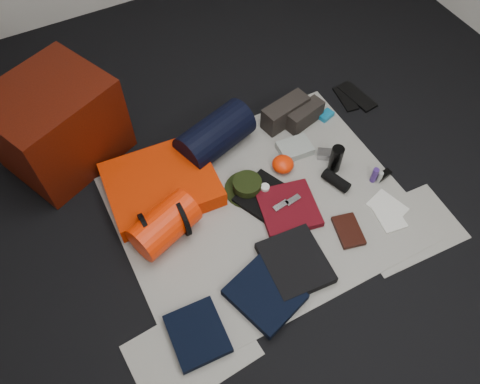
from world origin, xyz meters
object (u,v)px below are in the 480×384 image
stuff_sack (165,225)px  compact_camera (326,154)px  red_cabinet (57,125)px  paperback_book (348,231)px  sleeping_pad (162,184)px  navy_duffel (215,135)px  water_bottle (336,159)px

stuff_sack → compact_camera: 1.09m
red_cabinet → paperback_book: bearing=-70.3°
sleeping_pad → stuff_sack: 0.31m
red_cabinet → paperback_book: 1.77m
stuff_sack → red_cabinet: bearing=110.8°
navy_duffel → water_bottle: navy_duffel is taller
paperback_book → stuff_sack: bearing=166.9°
sleeping_pad → paperback_book: bearing=-42.9°
sleeping_pad → navy_duffel: (0.42, 0.14, 0.07)m
sleeping_pad → navy_duffel: 0.44m
water_bottle → compact_camera: bearing=83.9°
compact_camera → sleeping_pad: bearing=-159.7°
navy_duffel → red_cabinet: bearing=137.4°
red_cabinet → water_bottle: size_ratio=3.42×
compact_camera → water_bottle: bearing=-62.1°
stuff_sack → navy_duffel: bearing=39.9°
compact_camera → paperback_book: compact_camera is taller
sleeping_pad → stuff_sack: (-0.10, -0.29, 0.05)m
stuff_sack → paperback_book: bearing=-26.9°
water_bottle → paperback_book: size_ratio=0.92×
water_bottle → paperback_book: (-0.18, -0.41, -0.08)m
sleeping_pad → compact_camera: sleeping_pad is taller
navy_duffel → compact_camera: size_ratio=4.27×
red_cabinet → sleeping_pad: (0.41, -0.53, -0.20)m
stuff_sack → compact_camera: stuff_sack is taller
red_cabinet → navy_duffel: 0.92m
red_cabinet → water_bottle: (1.39, -0.87, -0.17)m
red_cabinet → compact_camera: bearing=-52.6°
sleeping_pad → compact_camera: 1.02m
stuff_sack → paperback_book: size_ratio=1.80×
water_bottle → paperback_book: water_bottle is taller
red_cabinet → water_bottle: 1.65m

